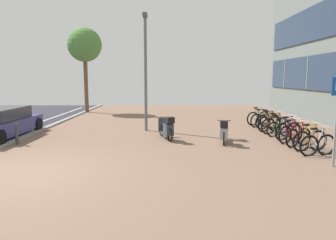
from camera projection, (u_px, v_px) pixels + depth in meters
ground at (82, 176)px, 7.99m from camera, size 21.00×40.00×0.13m
bicycle_rack_00 at (317, 145)px, 9.97m from camera, size 1.34×0.47×0.99m
bicycle_rack_01 at (309, 140)px, 10.61m from camera, size 1.37×0.50×1.01m
bicycle_rack_02 at (298, 137)px, 11.25m from camera, size 1.20×0.67×0.97m
bicycle_rack_03 at (290, 134)px, 11.90m from camera, size 1.22×0.71×0.99m
bicycle_rack_04 at (287, 131)px, 12.54m from camera, size 1.31×0.74×1.03m
bicycle_rack_05 at (279, 129)px, 13.19m from camera, size 1.27×0.51×0.93m
bicycle_rack_06 at (274, 126)px, 13.83m from camera, size 1.39×0.47×1.03m
bicycle_rack_07 at (268, 123)px, 14.47m from camera, size 1.30×0.69×1.03m
bicycle_rack_08 at (267, 121)px, 15.11m from camera, size 1.40×0.53×1.03m
bicycle_rack_09 at (260, 120)px, 15.76m from camera, size 1.26×0.67×0.99m
bicycle_rack_10 at (258, 118)px, 16.40m from camera, size 1.37×0.60×1.02m
scooter_near at (166, 129)px, 12.43m from camera, size 0.79×1.76×1.01m
scooter_mid at (223, 132)px, 11.78m from camera, size 0.63×1.68×0.96m
parking_sign at (336, 112)px, 8.52m from camera, size 0.40×0.07×2.51m
lamp_post at (145, 66)px, 14.23m from camera, size 0.20×0.52×5.40m
street_tree at (84, 46)px, 21.71m from camera, size 2.40×2.40×6.01m
bollard_far at (16, 134)px, 11.55m from camera, size 0.12×0.12×0.81m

